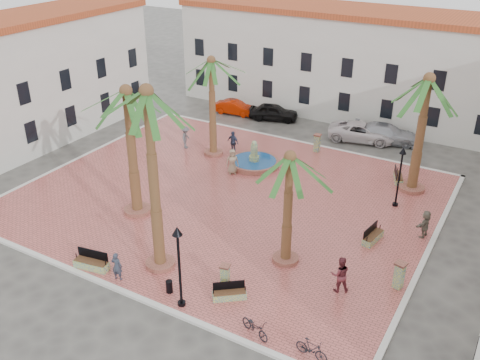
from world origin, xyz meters
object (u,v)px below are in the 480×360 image
at_px(palm_s, 148,111).
at_px(bench_ne, 398,177).
at_px(litter_bin, 169,287).
at_px(pedestrian_fountain_b, 233,142).
at_px(palm_sw, 127,106).
at_px(bollard_se, 225,276).
at_px(fountain, 254,162).
at_px(bollard_e, 399,275).
at_px(cyclist_b, 340,274).
at_px(lamppost_s, 179,253).
at_px(car_silver, 386,133).
at_px(pedestrian_fountain_a, 232,162).
at_px(palm_e, 290,170).
at_px(palm_nw, 211,71).
at_px(bench_e, 373,237).
at_px(pedestrian_north, 186,137).
at_px(bollard_n, 317,143).
at_px(bicycle_b, 312,349).
at_px(bicycle_a, 255,327).
at_px(cyclist_a, 117,266).
at_px(car_black, 274,112).
at_px(palm_ne, 427,93).
at_px(bench_se, 229,294).
at_px(lamppost_e, 401,167).
at_px(car_white, 362,132).
at_px(bench_s, 92,263).
at_px(car_red, 235,107).

distance_m(palm_s, bench_ne, 20.09).
distance_m(bench_ne, litter_bin, 18.97).
distance_m(bench_ne, pedestrian_fountain_b, 12.56).
distance_m(palm_sw, bollard_se, 11.33).
distance_m(fountain, bench_ne, 10.34).
relative_size(bollard_e, cyclist_b, 0.76).
height_order(lamppost_s, car_silver, lamppost_s).
distance_m(lamppost_s, bollard_e, 11.03).
bearing_deg(pedestrian_fountain_a, palm_e, -82.05).
distance_m(palm_nw, pedestrian_fountain_a, 6.75).
bearing_deg(bench_e, pedestrian_north, 80.71).
xyz_separation_m(bench_ne, bollard_n, (-6.91, 1.89, 0.49)).
xyz_separation_m(palm_e, bench_ne, (2.66, 12.51, -5.15)).
relative_size(palm_s, bicycle_b, 6.52).
height_order(bicycle_a, pedestrian_fountain_b, pedestrian_fountain_b).
xyz_separation_m(fountain, pedestrian_north, (-6.19, 0.06, 0.63)).
bearing_deg(litter_bin, palm_e, 54.51).
height_order(bollard_n, pedestrian_fountain_b, pedestrian_fountain_b).
distance_m(litter_bin, cyclist_a, 2.98).
xyz_separation_m(fountain, car_black, (-3.28, 9.62, 0.33)).
relative_size(palm_sw, bench_e, 4.59).
height_order(palm_ne, bollard_n, palm_ne).
bearing_deg(bicycle_a, bench_se, 75.67).
distance_m(lamppost_e, car_white, 11.36).
distance_m(bench_se, bench_ne, 17.15).
relative_size(lamppost_e, pedestrian_north, 2.26).
bearing_deg(palm_nw, bollard_n, 33.53).
relative_size(bench_e, bollard_e, 1.21).
bearing_deg(palm_ne, bench_e, -92.56).
distance_m(bollard_n, pedestrian_north, 10.31).
distance_m(palm_nw, bench_s, 17.10).
distance_m(palm_sw, bicycle_b, 16.77).
relative_size(bollard_se, pedestrian_fountain_a, 0.73).
height_order(bench_s, bicycle_b, bench_s).
bearing_deg(bench_se, car_red, 81.66).
xyz_separation_m(palm_e, bollard_se, (-1.59, -3.64, -4.70)).
bearing_deg(lamppost_e, car_white, 119.65).
bearing_deg(fountain, palm_sw, -107.13).
relative_size(cyclist_a, cyclist_b, 0.82).
distance_m(palm_s, cyclist_a, 8.22).
xyz_separation_m(litter_bin, pedestrian_fountain_b, (-5.97, 16.15, 0.58)).
bearing_deg(palm_sw, pedestrian_fountain_a, 73.01).
xyz_separation_m(pedestrian_fountain_a, car_red, (-6.43, 11.21, -0.43)).
bearing_deg(cyclist_b, bench_se, 5.78).
height_order(lamppost_e, litter_bin, lamppost_e).
height_order(bollard_e, car_black, bollard_e).
bearing_deg(cyclist_b, bollard_se, -2.90).
bearing_deg(litter_bin, bench_ne, 70.10).
distance_m(palm_sw, bicycle_a, 14.53).
bearing_deg(pedestrian_north, bollard_e, -132.69).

